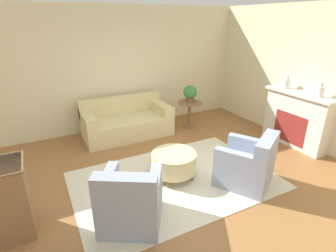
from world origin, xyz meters
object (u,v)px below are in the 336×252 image
couch (126,122)px  armchair_left (131,202)px  vase_mantel_near (287,83)px  potted_plant_on_side_table (190,93)px  armchair_right (248,165)px  ottoman_table (174,162)px  vase_mantel_far (320,91)px  side_table (190,110)px

couch → armchair_left: bearing=-107.9°
couch → vase_mantel_near: vase_mantel_near is taller
couch → potted_plant_on_side_table: 1.66m
armchair_left → armchair_right: bearing=-0.0°
ottoman_table → vase_mantel_near: size_ratio=2.86×
ottoman_table → vase_mantel_far: size_ratio=2.78×
armchair_right → vase_mantel_far: 2.13m
side_table → vase_mantel_near: vase_mantel_near is taller
couch → ottoman_table: (0.12, -2.05, -0.02)m
side_table → potted_plant_on_side_table: size_ratio=1.53×
armchair_left → potted_plant_on_side_table: potted_plant_on_side_table is taller
side_table → vase_mantel_near: size_ratio=2.41×
armchair_right → vase_mantel_near: bearing=28.5°
armchair_right → ottoman_table: bearing=143.3°
ottoman_table → armchair_right: bearing=-36.7°
vase_mantel_far → armchair_right: bearing=-171.4°
couch → vase_mantel_near: size_ratio=7.44×
side_table → potted_plant_on_side_table: 0.42m
armchair_right → ottoman_table: size_ratio=1.42×
ottoman_table → vase_mantel_far: bearing=-8.3°
couch → armchair_right: (1.07, -2.76, 0.04)m
armchair_left → armchair_right: size_ratio=1.00×
ottoman_table → vase_mantel_near: (2.86, 0.33, 0.95)m
side_table → couch: bearing=171.9°
vase_mantel_near → vase_mantel_far: bearing=-90.0°
armchair_left → vase_mantel_near: size_ratio=4.06×
side_table → potted_plant_on_side_table: potted_plant_on_side_table is taller
couch → side_table: (1.55, -0.22, 0.13)m
side_table → vase_mantel_far: bearing=-57.6°
armchair_right → vase_mantel_far: (1.91, 0.29, 0.90)m
armchair_right → side_table: bearing=79.2°
couch → armchair_right: 2.96m
potted_plant_on_side_table → vase_mantel_near: bearing=-46.5°
vase_mantel_near → side_table: bearing=133.5°
vase_mantel_far → ottoman_table: bearing=171.7°
couch → ottoman_table: 2.06m
vase_mantel_near → potted_plant_on_side_table: 2.11m
armchair_right → potted_plant_on_side_table: potted_plant_on_side_table is taller
armchair_right → potted_plant_on_side_table: (0.48, 2.54, 0.51)m
side_table → vase_mantel_far: (1.43, -2.25, 0.81)m
armchair_left → vase_mantel_near: bearing=15.0°
potted_plant_on_side_table → ottoman_table: bearing=-128.0°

